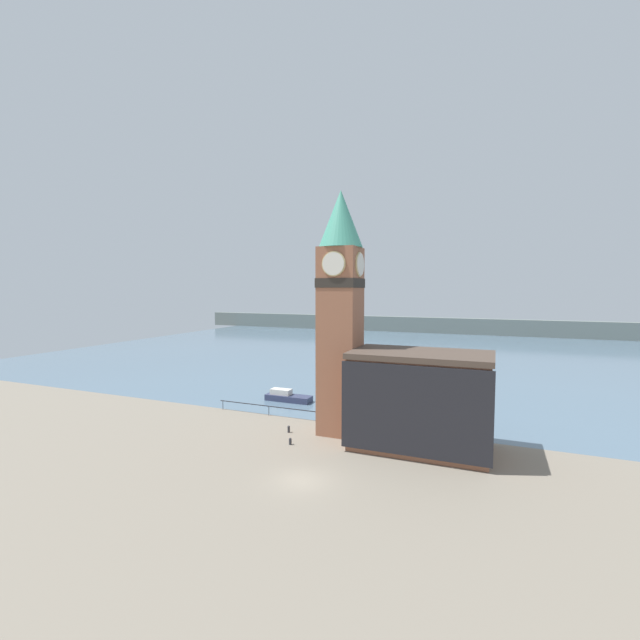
{
  "coord_description": "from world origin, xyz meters",
  "views": [
    {
      "loc": [
        13.0,
        -28.03,
        14.26
      ],
      "look_at": [
        -2.03,
        8.42,
        11.38
      ],
      "focal_mm": 24.0,
      "sensor_mm": 36.0,
      "label": 1
    }
  ],
  "objects_px": {
    "boat_near": "(287,397)",
    "mooring_bollard_far": "(289,429)",
    "mooring_bollard_near": "(290,441)",
    "clock_tower": "(340,306)",
    "pier_building": "(420,400)"
  },
  "relations": [
    {
      "from": "pier_building",
      "to": "clock_tower",
      "type": "bearing_deg",
      "value": 171.16
    },
    {
      "from": "pier_building",
      "to": "mooring_bollard_near",
      "type": "height_order",
      "value": "pier_building"
    },
    {
      "from": "clock_tower",
      "to": "pier_building",
      "type": "xyz_separation_m",
      "value": [
        8.0,
        -1.24,
        -8.24
      ]
    },
    {
      "from": "mooring_bollard_near",
      "to": "boat_near",
      "type": "bearing_deg",
      "value": 117.92
    },
    {
      "from": "boat_near",
      "to": "mooring_bollard_near",
      "type": "height_order",
      "value": "boat_near"
    },
    {
      "from": "boat_near",
      "to": "mooring_bollard_near",
      "type": "relative_size",
      "value": 9.47
    },
    {
      "from": "pier_building",
      "to": "mooring_bollard_near",
      "type": "distance_m",
      "value": 12.35
    },
    {
      "from": "boat_near",
      "to": "mooring_bollard_far",
      "type": "distance_m",
      "value": 12.09
    },
    {
      "from": "clock_tower",
      "to": "mooring_bollard_far",
      "type": "distance_m",
      "value": 13.24
    },
    {
      "from": "boat_near",
      "to": "clock_tower",
      "type": "bearing_deg",
      "value": -40.21
    },
    {
      "from": "pier_building",
      "to": "mooring_bollard_near",
      "type": "relative_size",
      "value": 19.53
    },
    {
      "from": "clock_tower",
      "to": "pier_building",
      "type": "bearing_deg",
      "value": -8.84
    },
    {
      "from": "boat_near",
      "to": "mooring_bollard_far",
      "type": "relative_size",
      "value": 8.54
    },
    {
      "from": "pier_building",
      "to": "boat_near",
      "type": "xyz_separation_m",
      "value": [
        -18.3,
        9.93,
        -3.82
      ]
    },
    {
      "from": "mooring_bollard_far",
      "to": "mooring_bollard_near",
      "type": "bearing_deg",
      "value": -61.01
    }
  ]
}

